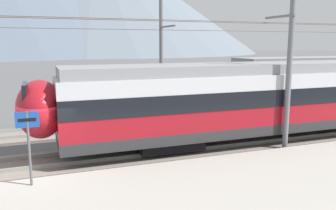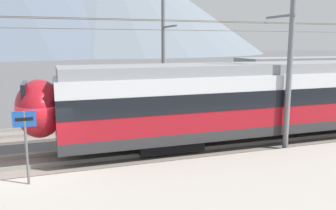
% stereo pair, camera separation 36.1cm
% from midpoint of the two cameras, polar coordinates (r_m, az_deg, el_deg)
% --- Properties ---
extents(ground_plane, '(400.00, 400.00, 0.00)m').
position_cam_midpoint_polar(ground_plane, '(13.94, -20.52, -10.65)').
color(ground_plane, '#565659').
extents(track_near, '(120.00, 3.00, 0.28)m').
position_cam_midpoint_polar(track_near, '(14.95, -20.54, -8.97)').
color(track_near, slate).
rests_on(track_near, ground).
extents(track_far, '(120.00, 3.00, 0.28)m').
position_cam_midpoint_polar(track_far, '(19.75, -20.54, -4.42)').
color(track_far, slate).
rests_on(track_far, ground).
extents(train_near_platform, '(25.49, 3.00, 4.27)m').
position_cam_midpoint_polar(train_near_platform, '(18.63, 19.28, 1.58)').
color(train_near_platform, '#2D2D30').
rests_on(train_near_platform, track_near).
extents(catenary_mast_mid, '(49.15, 1.99, 7.85)m').
position_cam_midpoint_polar(catenary_mast_mid, '(16.13, 18.26, 7.14)').
color(catenary_mast_mid, slate).
rests_on(catenary_mast_mid, ground).
extents(catenary_mast_far_side, '(49.15, 2.56, 7.62)m').
position_cam_midpoint_polar(catenary_mast_far_side, '(22.47, -1.43, 8.05)').
color(catenary_mast_far_side, slate).
rests_on(catenary_mast_far_side, ground).
extents(platform_sign, '(0.70, 0.08, 2.39)m').
position_cam_midpoint_polar(platform_sign, '(11.81, -22.60, -4.07)').
color(platform_sign, '#59595B').
rests_on(platform_sign, platform_slab).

